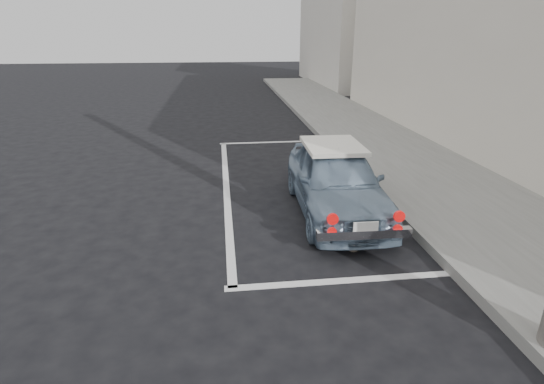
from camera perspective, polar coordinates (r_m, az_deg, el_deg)
The scene contains 8 objects.
ground at distance 5.69m, azimuth 3.74°, elevation -9.45°, with size 80.00×80.00×0.00m, color black.
sidewalk at distance 8.46m, azimuth 22.94°, elevation -0.15°, with size 2.80×40.00×0.15m, color slate.
building_far at distance 25.90m, azimuth 10.22°, elevation 22.98°, with size 3.50×10.00×8.00m, color beige.
pline_rear at distance 5.38m, azimuth 10.09°, elevation -11.62°, with size 3.00×0.12×0.01m, color silver.
pline_front at distance 11.77m, azimuth 0.34°, elevation 6.72°, with size 3.00×0.12×0.01m, color silver.
pline_side at distance 8.33m, azimuth -6.16°, elevation 0.59°, with size 0.12×7.00×0.01m, color silver.
retro_coupe at distance 7.06m, azimuth 8.61°, elevation 1.61°, with size 1.42×3.35×1.13m.
cat at distance 6.01m, azimuth 10.89°, elevation -6.91°, with size 0.28×0.40×0.23m.
Camera 1 is at (-0.96, -4.82, 2.86)m, focal length 28.00 mm.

